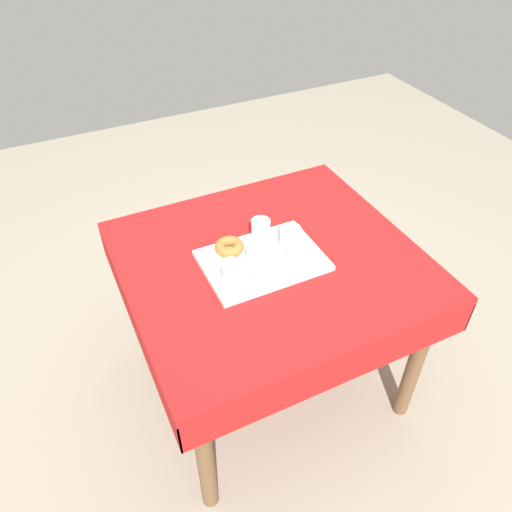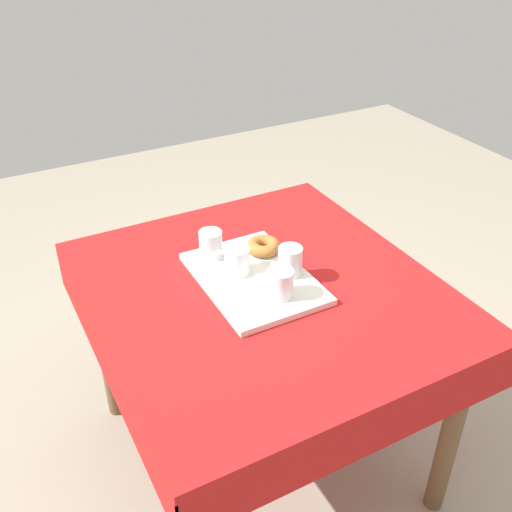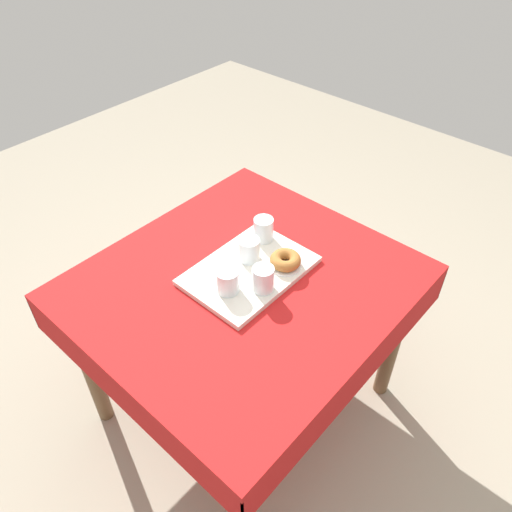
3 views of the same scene
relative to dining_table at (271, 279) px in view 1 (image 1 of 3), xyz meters
name	(u,v)px [view 1 (image 1 of 3)]	position (x,y,z in m)	size (l,w,h in m)	color
ground_plane	(268,377)	(0.00, 0.00, -0.66)	(6.00, 6.00, 0.00)	gray
dining_table	(271,279)	(0.00, 0.00, 0.00)	(1.12, 1.03, 0.77)	red
serving_tray	(262,260)	(0.04, 0.01, 0.12)	(0.45, 0.32, 0.02)	silver
tea_mug_left	(257,259)	(0.08, 0.05, 0.18)	(0.10, 0.10, 0.09)	white
tea_mug_right	(290,238)	(-0.08, -0.01, 0.18)	(0.09, 0.11, 0.09)	white
water_glass_near	(261,231)	(0.00, -0.09, 0.18)	(0.08, 0.08, 0.09)	white
water_glass_far	(231,275)	(0.20, 0.08, 0.18)	(0.08, 0.08, 0.09)	white
donut_plate_left	(230,252)	(0.14, -0.08, 0.14)	(0.12, 0.12, 0.01)	white
sugar_donut_left	(229,247)	(0.14, -0.08, 0.16)	(0.11, 0.11, 0.04)	#A3662D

